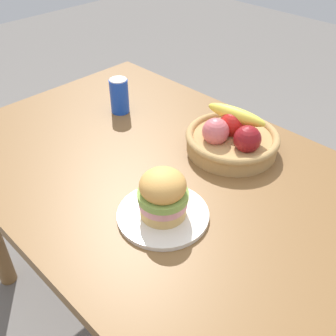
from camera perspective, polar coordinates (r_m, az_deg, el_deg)
The scene contains 6 objects.
ground_plane at distance 1.72m, azimuth -0.28°, elevation -20.41°, with size 8.00×8.00×0.00m, color slate.
dining_table at distance 1.22m, azimuth -0.37°, elevation -4.08°, with size 1.40×0.90×0.75m.
plate at distance 1.01m, azimuth -0.71°, elevation -6.74°, with size 0.23×0.23×0.01m, color silver.
sandwich at distance 0.96m, azimuth -0.74°, elevation -3.77°, with size 0.13×0.13×0.13m.
soda_can at distance 1.43m, azimuth -7.05°, elevation 10.33°, with size 0.07×0.07×0.13m.
fruit_basket at distance 1.23m, azimuth 9.25°, elevation 4.35°, with size 0.29×0.29×0.14m.
Camera 1 is at (0.65, -0.64, 1.46)m, focal length 42.17 mm.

